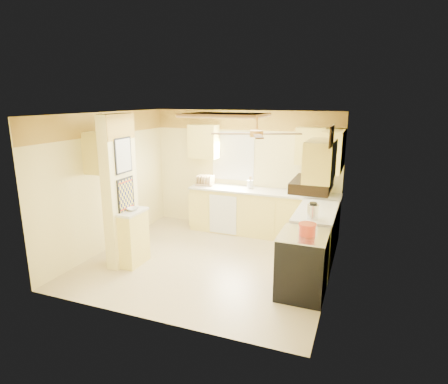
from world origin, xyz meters
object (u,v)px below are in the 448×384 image
at_px(bowl, 133,209).
at_px(kettle, 313,211).
at_px(stove, 302,264).
at_px(microwave, 312,187).
at_px(dutch_oven, 307,229).

bearing_deg(bowl, kettle, 12.07).
xyz_separation_m(stove, microwave, (-0.20, 2.14, 0.63)).
bearing_deg(kettle, bowl, -167.93).
xyz_separation_m(microwave, dutch_oven, (0.24, -2.16, -0.09)).
xyz_separation_m(stove, dutch_oven, (0.04, -0.03, 0.54)).
height_order(stove, kettle, kettle).
distance_m(bowl, kettle, 2.90).
bearing_deg(bowl, dutch_oven, -0.83).
height_order(microwave, dutch_oven, microwave).
distance_m(stove, kettle, 0.87).
height_order(bowl, kettle, kettle).
bearing_deg(microwave, dutch_oven, 103.02).
bearing_deg(microwave, bowl, 45.69).
xyz_separation_m(stove, kettle, (0.02, 0.62, 0.60)).
bearing_deg(stove, dutch_oven, -29.96).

